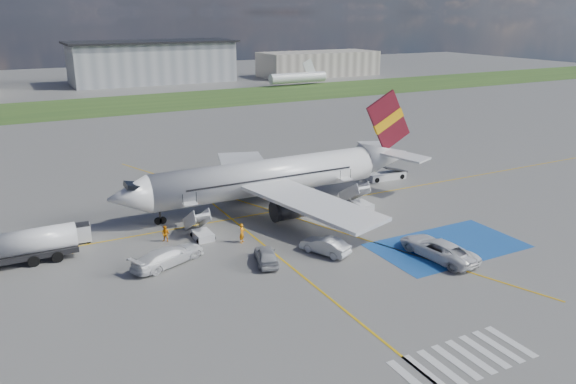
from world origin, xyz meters
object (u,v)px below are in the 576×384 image
airliner (278,175)px  belt_loader (386,176)px  gpu_cart (79,234)px  car_silver_b (325,245)px  fuel_tanker (24,250)px  van_white_b (168,253)px  van_white_a (438,246)px  car_silver_a (266,255)px

airliner → belt_loader: (16.94, 2.29, -2.98)m
gpu_cart → belt_loader: 38.69m
gpu_cart → car_silver_b: gpu_cart is taller
fuel_tanker → belt_loader: fuel_tanker is taller
airliner → belt_loader: 17.36m
car_silver_b → fuel_tanker: bearing=-47.9°
airliner → gpu_cart: size_ratio=16.06×
fuel_tanker → van_white_b: (10.89, -6.01, -0.23)m
fuel_tanker → van_white_b: bearing=-28.6°
belt_loader → car_silver_b: 25.42m
van_white_b → belt_loader: bearing=-92.2°
airliner → van_white_a: airliner is taller
fuel_tanker → gpu_cart: size_ratio=3.84×
car_silver_a → car_silver_b: car_silver_b is taller
car_silver_a → car_silver_b: (5.56, -0.59, 0.03)m
fuel_tanker → gpu_cart: 5.50m
belt_loader → car_silver_a: bearing=-144.7°
gpu_cart → belt_loader: bearing=10.1°
airliner → fuel_tanker: (-26.42, -3.72, -2.13)m
gpu_cart → fuel_tanker: bearing=-146.7°
fuel_tanker → belt_loader: size_ratio=1.56×
car_silver_a → car_silver_b: size_ratio=0.93×
fuel_tanker → gpu_cart: (4.83, 2.59, -0.44)m
car_silver_a → car_silver_b: 5.59m
van_white_b → van_white_a: bearing=-137.0°
car_silver_a → van_white_a: size_ratio=0.74×
fuel_tanker → van_white_a: fuel_tanker is taller
airliner → car_silver_b: airliner is taller
belt_loader → van_white_b: size_ratio=1.07×
van_white_b → car_silver_a: bearing=-139.4°
belt_loader → car_silver_b: (-19.41, -16.41, 0.36)m
car_silver_a → van_white_a: van_white_a is taller
car_silver_b → van_white_b: bearing=-43.0°
airliner → belt_loader: size_ratio=6.52×
car_silver_b → van_white_a: size_ratio=0.79×
van_white_a → van_white_b: bearing=-29.7°
car_silver_a → van_white_b: (-7.50, 3.80, 0.29)m
airliner → van_white_b: size_ratio=6.99×
gpu_cart → belt_loader: size_ratio=0.41×
gpu_cart → car_silver_a: 18.39m
belt_loader → car_silver_a: size_ratio=1.30×
airliner → van_white_b: 18.48m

